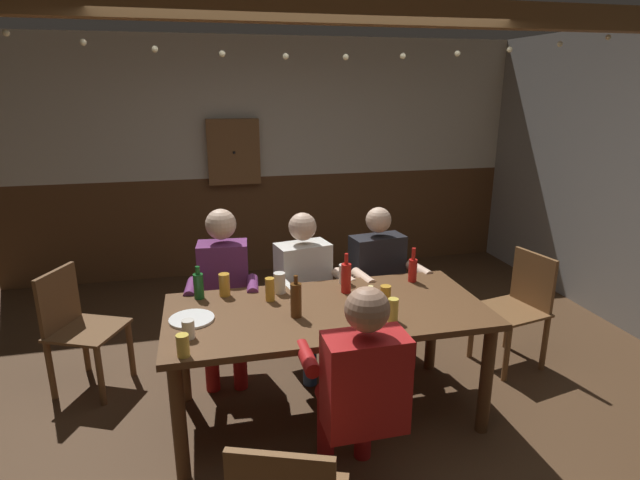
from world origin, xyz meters
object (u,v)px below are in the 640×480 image
object	(u,v)px
dining_table	(327,322)
wall_dart_cabinet	(234,152)
person_1	(307,284)
chair_empty_near_right	(519,305)
bottle_3	(413,269)
pint_glass_4	(344,274)
person_2	(381,277)
person_3	(361,382)
chair_empty_near_left	(77,326)
plate_0	(192,319)
pint_glass_5	(224,285)
bottle_0	(199,285)
pint_glass_7	(183,345)
pint_glass_6	(279,283)
person_0	(224,286)
table_candle	(370,292)
bottle_2	(346,277)
bottle_1	(296,300)
pint_glass_0	(393,310)
pint_glass_3	(270,289)
pint_glass_1	(188,329)
pint_glass_2	(385,295)

from	to	relation	value
dining_table	wall_dart_cabinet	world-z (taller)	wall_dart_cabinet
person_1	chair_empty_near_right	world-z (taller)	person_1
bottle_3	pint_glass_4	bearing A→B (deg)	170.73
person_2	person_1	bearing A→B (deg)	-8.51
bottle_3	pint_glass_4	distance (m)	0.49
person_3	chair_empty_near_left	size ratio (longest dim) A/B	1.37
wall_dart_cabinet	pint_glass_4	bearing A→B (deg)	-76.75
plate_0	pint_glass_5	world-z (taller)	pint_glass_5
plate_0	bottle_0	distance (m)	0.34
dining_table	pint_glass_7	xyz separation A→B (m)	(-0.86, -0.40, 0.16)
pint_glass_6	person_0	bearing A→B (deg)	132.74
chair_empty_near_left	table_candle	bearing A→B (deg)	96.29
pint_glass_5	pint_glass_6	world-z (taller)	pint_glass_5
bottle_2	chair_empty_near_right	bearing A→B (deg)	4.27
chair_empty_near_left	pint_glass_4	size ratio (longest dim) A/B	6.46
person_0	bottle_1	bearing A→B (deg)	122.57
pint_glass_4	person_1	bearing A→B (deg)	124.19
person_2	plate_0	distance (m)	1.59
pint_glass_7	chair_empty_near_right	bearing A→B (deg)	16.60
person_3	bottle_3	distance (m)	1.25
person_2	pint_glass_0	size ratio (longest dim) A/B	8.49
bottle_1	bottle_2	bearing A→B (deg)	36.94
pint_glass_6	table_candle	bearing A→B (deg)	-20.84
person_0	pint_glass_7	size ratio (longest dim) A/B	10.46
person_2	person_0	bearing A→B (deg)	-8.99
person_1	bottle_3	world-z (taller)	person_1
bottle_3	wall_dart_cabinet	bearing A→B (deg)	112.79
table_candle	wall_dart_cabinet	world-z (taller)	wall_dart_cabinet
person_0	person_1	distance (m)	0.62
bottle_3	pint_glass_3	world-z (taller)	bottle_3
chair_empty_near_right	person_1	bearing A→B (deg)	65.60
person_3	wall_dart_cabinet	size ratio (longest dim) A/B	1.73
person_1	pint_glass_4	distance (m)	0.40
wall_dart_cabinet	pint_glass_3	bearing A→B (deg)	-89.55
pint_glass_0	pint_glass_5	bearing A→B (deg)	146.84
bottle_1	wall_dart_cabinet	distance (m)	2.93
bottle_3	wall_dart_cabinet	world-z (taller)	wall_dart_cabinet
bottle_2	wall_dart_cabinet	distance (m)	2.69
person_0	pint_glass_1	xyz separation A→B (m)	(-0.23, -0.91, 0.12)
person_0	pint_glass_6	distance (m)	0.54
person_0	pint_glass_2	xyz separation A→B (m)	(0.98, -0.73, 0.13)
pint_glass_3	pint_glass_6	size ratio (longest dim) A/B	1.09
pint_glass_1	pint_glass_4	world-z (taller)	pint_glass_4
person_1	pint_glass_2	xyz separation A→B (m)	(0.36, -0.72, 0.17)
pint_glass_1	chair_empty_near_left	bearing A→B (deg)	130.29
bottle_0	pint_glass_1	bearing A→B (deg)	-96.34
person_1	pint_glass_7	distance (m)	1.41
bottle_1	person_2	bearing A→B (deg)	42.89
table_candle	pint_glass_3	distance (m)	0.66
person_1	bottle_3	distance (m)	0.81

